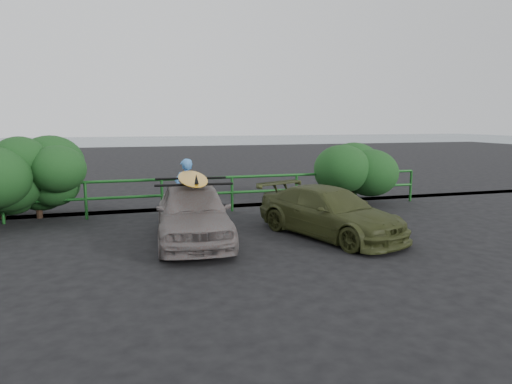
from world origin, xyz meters
TOP-DOWN VIEW (x-y plane):
  - ground at (0.00, 0.00)m, footprint 80.00×80.00m
  - ocean at (0.00, 60.00)m, footprint 200.00×200.00m
  - guardrail at (0.00, 5.00)m, footprint 14.00×0.08m
  - shrub_left at (-4.80, 5.40)m, footprint 3.20×2.40m
  - shrub_right at (5.00, 5.50)m, footprint 3.20×2.40m
  - sedan at (-0.58, 1.96)m, footprint 1.84×3.93m
  - olive_vehicle at (2.47, 1.54)m, footprint 2.84×4.13m
  - man at (-0.46, 3.98)m, footprint 0.68×0.53m
  - roof_rack at (-0.58, 1.96)m, footprint 1.67×1.23m
  - surfboard at (-0.58, 1.96)m, footprint 0.84×2.95m

SIDE VIEW (x-z plane):
  - ground at x=0.00m, z-range 0.00..0.00m
  - ocean at x=0.00m, z-range 0.00..0.00m
  - guardrail at x=0.00m, z-range 0.00..1.04m
  - olive_vehicle at x=2.47m, z-range 0.00..1.11m
  - sedan at x=-0.58m, z-range 0.00..1.30m
  - man at x=-0.46m, z-range 0.00..1.65m
  - shrub_right at x=5.00m, z-range 0.00..1.94m
  - shrub_left at x=-4.80m, z-range 0.00..2.02m
  - roof_rack at x=-0.58m, z-range 1.30..1.35m
  - surfboard at x=-0.58m, z-range 1.35..1.44m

